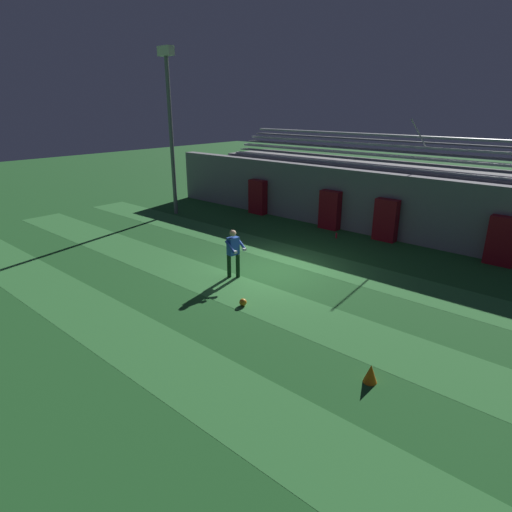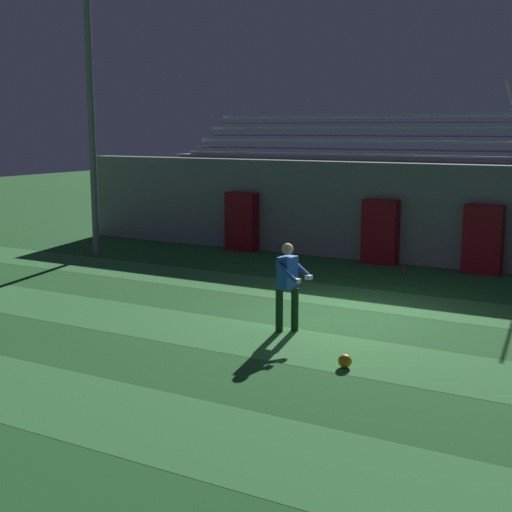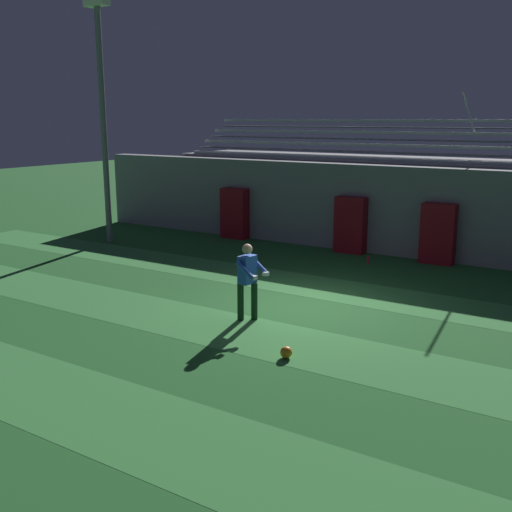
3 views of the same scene
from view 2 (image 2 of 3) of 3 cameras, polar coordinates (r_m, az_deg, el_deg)
name	(u,v)px [view 2 (image 2 of 3)]	position (r m, az deg, el deg)	size (l,w,h in m)	color
ground_plane	(344,318)	(14.39, 7.05, -4.97)	(80.00, 80.00, 0.00)	#236028
turf_stripe_near	(163,425)	(9.42, -7.46, -13.29)	(28.00, 1.94, 0.01)	#38843D
turf_stripe_mid	(297,346)	(12.53, 3.31, -7.20)	(28.00, 1.94, 0.01)	#38843D
turf_stripe_far	(375,300)	(15.99, 9.48, -3.49)	(28.00, 1.94, 0.01)	#38843D
back_wall	(436,215)	(20.21, 14.22, 3.20)	(24.00, 0.60, 2.80)	gray
padding_pillar_gate_left	(380,232)	(20.16, 9.91, 1.91)	(0.99, 0.44, 1.80)	maroon
padding_pillar_gate_right	(483,239)	(19.42, 17.70, 1.27)	(0.99, 0.44, 1.80)	maroon
padding_pillar_far_left	(242,222)	(22.05, -1.14, 2.76)	(0.99, 0.44, 1.80)	maroon
bleacher_stand	(455,205)	(22.11, 15.61, 3.97)	(18.00, 3.35, 5.03)	gray
floodlight_pole	(90,78)	(21.57, -13.17, 13.71)	(0.90, 0.36, 8.20)	slate
goalkeeper	(288,281)	(13.18, 2.58, -2.05)	(0.61, 0.62, 1.67)	#143319
soccer_ball	(345,361)	(11.48, 7.13, -8.34)	(0.22, 0.22, 0.22)	orange
water_bottle	(404,270)	(18.92, 11.78, -1.09)	(0.07, 0.07, 0.24)	red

